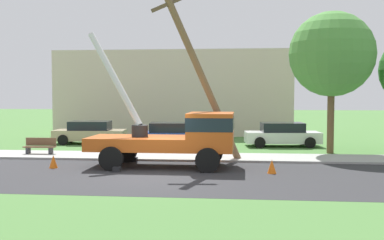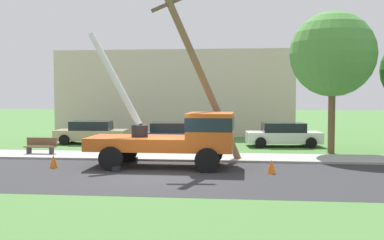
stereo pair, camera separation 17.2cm
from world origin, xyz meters
name	(u,v)px [view 1 (the left image)]	position (x,y,z in m)	size (l,w,h in m)	color
ground_plane	(189,143)	(0.00, 12.00, 0.00)	(120.00, 120.00, 0.00)	#477538
road_asphalt	(155,175)	(0.00, 0.00, 0.00)	(80.00, 7.43, 0.01)	#2B2B2D
sidewalk_strip	(174,157)	(0.00, 5.08, 0.05)	(80.00, 2.72, 0.10)	#9E9E99
utility_truck	(181,135)	(0.72, 2.12, 1.41)	(6.76, 3.20, 5.98)	#C65119
leaning_utility_pole	(199,70)	(1.37, 3.70, 4.22)	(4.09, 1.98, 8.28)	brown
traffic_cone_ahead	(272,166)	(4.51, 0.93, 0.28)	(0.36, 0.36, 0.56)	orange
traffic_cone_behind	(53,162)	(-4.64, 1.35, 0.28)	(0.36, 0.36, 0.56)	orange
traffic_cone_curbside	(216,157)	(2.19, 3.42, 0.28)	(0.36, 0.36, 0.56)	orange
parked_sedan_tan	(90,132)	(-6.13, 10.85, 0.71)	(4.52, 2.23, 1.42)	tan
parked_sedan_blue	(171,134)	(-0.86, 9.90, 0.71)	(4.55, 2.28, 1.42)	#263F99
parked_sedan_white	(282,134)	(5.77, 10.57, 0.71)	(4.55, 2.28, 1.42)	silver
park_bench	(40,146)	(-6.90, 5.14, 0.46)	(1.60, 0.45, 0.90)	brown
roadside_tree_far	(332,55)	(8.01, 7.58, 5.20)	(4.46, 4.46, 7.45)	brown
lowrise_building_backdrop	(176,93)	(-1.88, 19.42, 3.20)	(18.00, 6.00, 6.40)	beige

